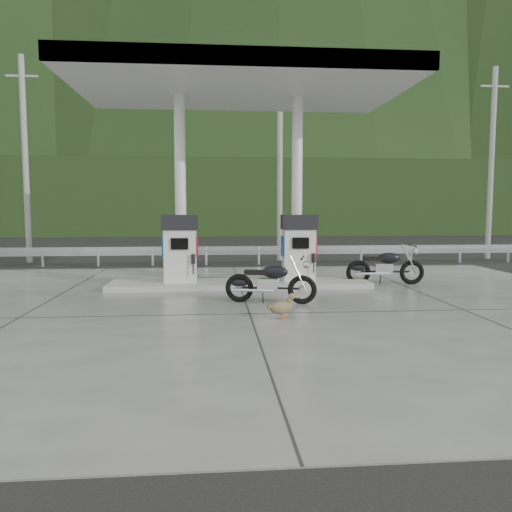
{
  "coord_description": "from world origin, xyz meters",
  "views": [
    {
      "loc": [
        -0.71,
        -10.87,
        2.14
      ],
      "look_at": [
        0.3,
        1.0,
        1.0
      ],
      "focal_mm": 35.0,
      "sensor_mm": 36.0,
      "label": 1
    }
  ],
  "objects": [
    {
      "name": "utility_pole_a",
      "position": [
        -8.0,
        9.5,
        4.0
      ],
      "size": [
        0.22,
        0.22,
        8.0
      ],
      "primitive_type": "cylinder",
      "color": "gray",
      "rests_on": "ground"
    },
    {
      "name": "gas_pump_left",
      "position": [
        -1.6,
        2.5,
        1.07
      ],
      "size": [
        0.95,
        0.55,
        1.8
      ],
      "primitive_type": null,
      "color": "silver",
      "rests_on": "pump_island"
    },
    {
      "name": "canopy_column_left",
      "position": [
        -1.6,
        2.9,
        2.67
      ],
      "size": [
        0.3,
        0.3,
        5.0
      ],
      "primitive_type": "cylinder",
      "color": "white",
      "rests_on": "pump_island"
    },
    {
      "name": "motorcycle_right",
      "position": [
        4.08,
        2.65,
        0.5
      ],
      "size": [
        2.09,
        0.83,
        0.96
      ],
      "primitive_type": null,
      "rotation": [
        0.0,
        0.0,
        -0.1
      ],
      "color": "black",
      "rests_on": "forecourt_apron"
    },
    {
      "name": "tree_band",
      "position": [
        0.0,
        30.0,
        3.0
      ],
      "size": [
        80.0,
        6.0,
        6.0
      ],
      "primitive_type": "cube",
      "color": "black",
      "rests_on": "ground"
    },
    {
      "name": "pump_island",
      "position": [
        0.0,
        2.5,
        0.1
      ],
      "size": [
        7.0,
        1.4,
        0.15
      ],
      "primitive_type": "cube",
      "color": "#A09D95",
      "rests_on": "forecourt_apron"
    },
    {
      "name": "road",
      "position": [
        0.0,
        11.5,
        0.0
      ],
      "size": [
        60.0,
        7.0,
        0.01
      ],
      "primitive_type": "cube",
      "color": "black",
      "rests_on": "ground"
    },
    {
      "name": "duck",
      "position": [
        0.57,
        -1.49,
        0.23
      ],
      "size": [
        0.59,
        0.32,
        0.41
      ],
      "primitive_type": null,
      "rotation": [
        0.0,
        0.0,
        0.3
      ],
      "color": "brown",
      "rests_on": "forecourt_apron"
    },
    {
      "name": "forested_hills",
      "position": [
        0.0,
        60.0,
        0.0
      ],
      "size": [
        100.0,
        40.0,
        140.0
      ],
      "primitive_type": null,
      "color": "black",
      "rests_on": "ground"
    },
    {
      "name": "motorcycle_left",
      "position": [
        0.55,
        0.14,
        0.48
      ],
      "size": [
        2.03,
        1.08,
        0.92
      ],
      "primitive_type": null,
      "rotation": [
        0.0,
        0.0,
        -0.25
      ],
      "color": "black",
      "rests_on": "forecourt_apron"
    },
    {
      "name": "forecourt_apron",
      "position": [
        0.0,
        0.0,
        0.01
      ],
      "size": [
        18.0,
        14.0,
        0.02
      ],
      "primitive_type": "cube",
      "color": "slate",
      "rests_on": "ground"
    },
    {
      "name": "gas_pump_right",
      "position": [
        1.6,
        2.5,
        1.07
      ],
      "size": [
        0.95,
        0.55,
        1.8
      ],
      "primitive_type": null,
      "color": "silver",
      "rests_on": "pump_island"
    },
    {
      "name": "utility_pole_c",
      "position": [
        11.0,
        9.5,
        4.0
      ],
      "size": [
        0.22,
        0.22,
        8.0
      ],
      "primitive_type": "cylinder",
      "color": "gray",
      "rests_on": "ground"
    },
    {
      "name": "ground",
      "position": [
        0.0,
        0.0,
        0.0
      ],
      "size": [
        160.0,
        160.0,
        0.0
      ],
      "primitive_type": "plane",
      "color": "black",
      "rests_on": "ground"
    },
    {
      "name": "guardrail",
      "position": [
        0.0,
        8.0,
        0.71
      ],
      "size": [
        26.0,
        0.16,
        1.42
      ],
      "primitive_type": null,
      "color": "#ABAFB3",
      "rests_on": "ground"
    },
    {
      "name": "utility_pole_b",
      "position": [
        2.0,
        9.5,
        4.0
      ],
      "size": [
        0.22,
        0.22,
        8.0
      ],
      "primitive_type": "cylinder",
      "color": "gray",
      "rests_on": "ground"
    },
    {
      "name": "canopy_roof",
      "position": [
        0.0,
        2.5,
        5.37
      ],
      "size": [
        8.5,
        5.0,
        0.4
      ],
      "primitive_type": "cube",
      "color": "silver",
      "rests_on": "canopy_column_left"
    },
    {
      "name": "canopy_column_right",
      "position": [
        1.6,
        2.9,
        2.67
      ],
      "size": [
        0.3,
        0.3,
        5.0
      ],
      "primitive_type": "cylinder",
      "color": "white",
      "rests_on": "pump_island"
    }
  ]
}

